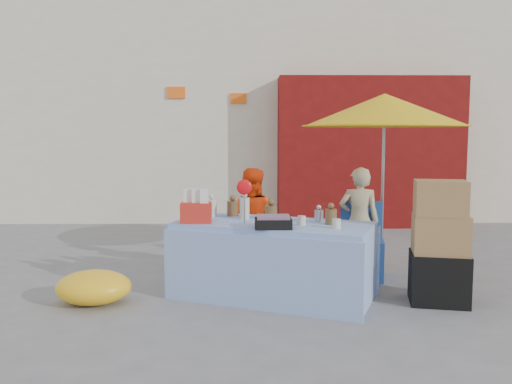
{
  "coord_description": "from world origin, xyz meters",
  "views": [
    {
      "loc": [
        0.05,
        -5.24,
        1.64
      ],
      "look_at": [
        0.15,
        0.6,
        1.0
      ],
      "focal_mm": 38.0,
      "sensor_mm": 36.0,
      "label": 1
    }
  ],
  "objects_px": {
    "vendor_orange": "(250,222)",
    "chair_left": "(251,256)",
    "chair_right": "(361,256)",
    "umbrella": "(385,111)",
    "box_stack": "(440,247)",
    "market_table": "(273,259)",
    "vendor_beige": "(359,221)"
  },
  "relations": [
    {
      "from": "vendor_orange",
      "to": "chair_left",
      "type": "bearing_deg",
      "value": 101.08
    },
    {
      "from": "chair_right",
      "to": "vendor_orange",
      "type": "height_order",
      "value": "vendor_orange"
    },
    {
      "from": "umbrella",
      "to": "box_stack",
      "type": "bearing_deg",
      "value": -78.07
    },
    {
      "from": "market_table",
      "to": "box_stack",
      "type": "distance_m",
      "value": 1.61
    },
    {
      "from": "umbrella",
      "to": "box_stack",
      "type": "distance_m",
      "value": 1.83
    },
    {
      "from": "market_table",
      "to": "vendor_beige",
      "type": "distance_m",
      "value": 1.35
    },
    {
      "from": "chair_left",
      "to": "market_table",
      "type": "bearing_deg",
      "value": -63.08
    },
    {
      "from": "chair_left",
      "to": "vendor_beige",
      "type": "bearing_deg",
      "value": 16.07
    },
    {
      "from": "chair_left",
      "to": "vendor_orange",
      "type": "height_order",
      "value": "vendor_orange"
    },
    {
      "from": "vendor_beige",
      "to": "umbrella",
      "type": "xyz_separation_m",
      "value": [
        0.3,
        0.15,
        1.27
      ]
    },
    {
      "from": "chair_right",
      "to": "box_stack",
      "type": "height_order",
      "value": "box_stack"
    },
    {
      "from": "market_table",
      "to": "box_stack",
      "type": "relative_size",
      "value": 1.81
    },
    {
      "from": "chair_left",
      "to": "chair_right",
      "type": "xyz_separation_m",
      "value": [
        1.25,
        0.0,
        0.0
      ]
    },
    {
      "from": "market_table",
      "to": "chair_right",
      "type": "distance_m",
      "value": 1.26
    },
    {
      "from": "chair_left",
      "to": "box_stack",
      "type": "xyz_separation_m",
      "value": [
        1.8,
        -0.93,
        0.29
      ]
    },
    {
      "from": "chair_left",
      "to": "vendor_orange",
      "type": "bearing_deg",
      "value": 101.08
    },
    {
      "from": "market_table",
      "to": "umbrella",
      "type": "bearing_deg",
      "value": 58.52
    },
    {
      "from": "market_table",
      "to": "vendor_beige",
      "type": "bearing_deg",
      "value": 61.0
    },
    {
      "from": "chair_left",
      "to": "vendor_orange",
      "type": "distance_m",
      "value": 0.39
    },
    {
      "from": "chair_left",
      "to": "vendor_beige",
      "type": "height_order",
      "value": "vendor_beige"
    },
    {
      "from": "box_stack",
      "to": "umbrella",
      "type": "bearing_deg",
      "value": 101.93
    },
    {
      "from": "chair_left",
      "to": "chair_right",
      "type": "relative_size",
      "value": 1.0
    },
    {
      "from": "chair_right",
      "to": "umbrella",
      "type": "xyz_separation_m",
      "value": [
        0.3,
        0.28,
        1.64
      ]
    },
    {
      "from": "chair_right",
      "to": "vendor_beige",
      "type": "xyz_separation_m",
      "value": [
        -0.0,
        0.13,
        0.37
      ]
    },
    {
      "from": "chair_right",
      "to": "vendor_beige",
      "type": "bearing_deg",
      "value": 101.08
    },
    {
      "from": "chair_right",
      "to": "box_stack",
      "type": "distance_m",
      "value": 1.12
    },
    {
      "from": "vendor_beige",
      "to": "umbrella",
      "type": "height_order",
      "value": "umbrella"
    },
    {
      "from": "box_stack",
      "to": "chair_right",
      "type": "bearing_deg",
      "value": 120.78
    },
    {
      "from": "chair_left",
      "to": "chair_right",
      "type": "distance_m",
      "value": 1.25
    },
    {
      "from": "vendor_orange",
      "to": "box_stack",
      "type": "relative_size",
      "value": 1.04
    },
    {
      "from": "chair_left",
      "to": "umbrella",
      "type": "relative_size",
      "value": 0.41
    },
    {
      "from": "chair_right",
      "to": "umbrella",
      "type": "relative_size",
      "value": 0.41
    }
  ]
}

